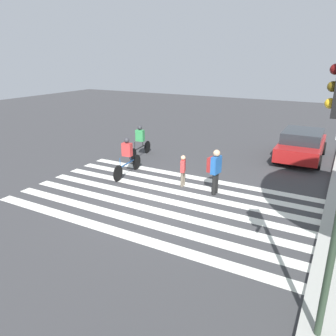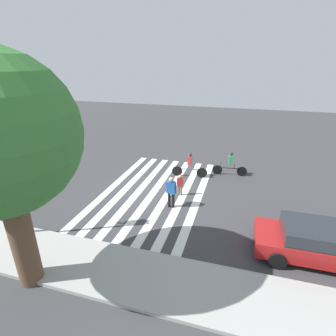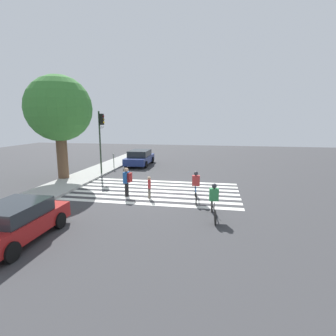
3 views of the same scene
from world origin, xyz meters
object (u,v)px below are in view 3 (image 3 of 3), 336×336
cyclist_mid_street (214,199)px  car_parked_silver_sedan (140,158)px  street_tree (59,109)px  pedestrian_child_with_backpack (127,180)px  traffic_light (101,131)px  parking_meter (114,157)px  cyclist_near_curb (196,185)px  car_parked_far_curb (15,222)px  pedestrian_adult_yellow_jacket (149,186)px

cyclist_mid_street → car_parked_silver_sedan: 14.61m
street_tree → pedestrian_child_with_backpack: size_ratio=4.45×
street_tree → traffic_light: bearing=-46.6°
cyclist_mid_street → street_tree: bearing=55.8°
traffic_light → parking_meter: size_ratio=3.50×
cyclist_near_curb → car_parked_far_curb: bearing=128.7°
street_tree → car_parked_silver_sedan: street_tree is taller
parking_meter → car_parked_far_curb: (-13.89, -1.83, -0.34)m
street_tree → pedestrian_child_with_backpack: street_tree is taller
traffic_light → parking_meter: traffic_light is taller
traffic_light → pedestrian_adult_yellow_jacket: bearing=-136.1°
cyclist_mid_street → car_parked_silver_sedan: cyclist_mid_street is taller
street_tree → pedestrian_adult_yellow_jacket: size_ratio=6.02×
parking_meter → cyclist_near_curb: cyclist_near_curb is taller
cyclist_near_curb → car_parked_silver_sedan: (10.30, 6.17, -0.12)m
street_tree → cyclist_mid_street: street_tree is taller
street_tree → cyclist_near_curb: street_tree is taller
cyclist_near_curb → car_parked_far_curb: size_ratio=0.53×
traffic_light → car_parked_silver_sedan: traffic_light is taller
pedestrian_child_with_backpack → cyclist_near_curb: bearing=-83.5°
pedestrian_child_with_backpack → pedestrian_adult_yellow_jacket: pedestrian_child_with_backpack is taller
traffic_light → pedestrian_adult_yellow_jacket: 7.96m
parking_meter → pedestrian_adult_yellow_jacket: 9.53m
cyclist_near_curb → cyclist_mid_street: (-2.44, -0.98, -0.00)m
cyclist_mid_street → pedestrian_child_with_backpack: bearing=56.1°
parking_meter → street_tree: street_tree is taller
parking_meter → pedestrian_child_with_backpack: pedestrian_child_with_backpack is taller
traffic_light → pedestrian_adult_yellow_jacket: traffic_light is taller
parking_meter → pedestrian_adult_yellow_jacket: (-7.93, -5.27, -0.36)m
parking_meter → cyclist_near_curb: size_ratio=0.63×
parking_meter → cyclist_mid_street: cyclist_mid_street is taller
parking_meter → car_parked_silver_sedan: (2.38, -1.68, -0.31)m
street_tree → car_parked_far_curb: street_tree is taller
street_tree → cyclist_mid_street: size_ratio=3.39×
pedestrian_child_with_backpack → car_parked_far_curb: pedestrian_child_with_backpack is taller
parking_meter → cyclist_near_curb: bearing=-135.3°
car_parked_far_curb → car_parked_silver_sedan: car_parked_silver_sedan is taller
street_tree → cyclist_mid_street: 12.99m
parking_meter → car_parked_silver_sedan: size_ratio=0.30×
pedestrian_child_with_backpack → car_parked_silver_sedan: pedestrian_child_with_backpack is taller
pedestrian_adult_yellow_jacket → cyclist_mid_street: size_ratio=0.56×
traffic_light → street_tree: (-2.03, 2.14, 1.56)m
car_parked_far_curb → parking_meter: bearing=7.1°
pedestrian_adult_yellow_jacket → car_parked_silver_sedan: (10.31, 3.59, 0.05)m
car_parked_far_curb → street_tree: bearing=22.1°
traffic_light → cyclist_near_curb: (-5.37, -7.74, -2.60)m
pedestrian_child_with_backpack → pedestrian_adult_yellow_jacket: (-0.13, -1.32, -0.28)m
cyclist_near_curb → cyclist_mid_street: cyclist_near_curb is taller
pedestrian_child_with_backpack → car_parked_far_curb: (-6.08, 2.12, -0.25)m
parking_meter → cyclist_near_curb: 11.15m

